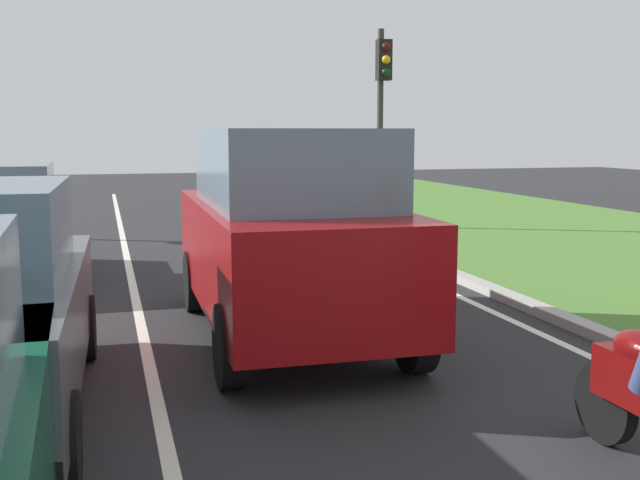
% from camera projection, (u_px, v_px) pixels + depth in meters
% --- Properties ---
extents(ground_plane, '(60.00, 60.00, 0.00)m').
position_uv_depth(ground_plane, '(172.00, 267.00, 12.78)').
color(ground_plane, '#262628').
extents(lane_line_center, '(0.12, 32.00, 0.01)m').
position_uv_depth(lane_line_center, '(129.00, 269.00, 12.59)').
color(lane_line_center, silver).
rests_on(lane_line_center, ground).
extents(lane_line_right_edge, '(0.12, 32.00, 0.01)m').
position_uv_depth(lane_line_right_edge, '(375.00, 258.00, 13.76)').
color(lane_line_right_edge, silver).
rests_on(lane_line_right_edge, ground).
extents(grass_verge_right, '(9.00, 48.00, 0.06)m').
position_uv_depth(grass_verge_right, '(608.00, 245.00, 15.08)').
color(grass_verge_right, '#47752D').
rests_on(grass_verge_right, ground).
extents(curb_right, '(0.24, 48.00, 0.12)m').
position_uv_depth(curb_right, '(401.00, 253.00, 13.89)').
color(curb_right, '#9E9B93').
rests_on(curb_right, ground).
extents(car_suv_ahead, '(2.02, 4.53, 2.28)m').
position_uv_depth(car_suv_ahead, '(289.00, 233.00, 8.26)').
color(car_suv_ahead, maroon).
rests_on(car_suv_ahead, ground).
extents(car_hatchback_far, '(1.77, 3.72, 1.78)m').
position_uv_depth(car_hatchback_far, '(2.00, 223.00, 11.51)').
color(car_hatchback_far, '#B7BABF').
rests_on(car_hatchback_far, ground).
extents(traffic_light_near_right, '(0.32, 0.50, 4.55)m').
position_uv_depth(traffic_light_near_right, '(382.00, 95.00, 17.29)').
color(traffic_light_near_right, '#2D2D2D').
rests_on(traffic_light_near_right, ground).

